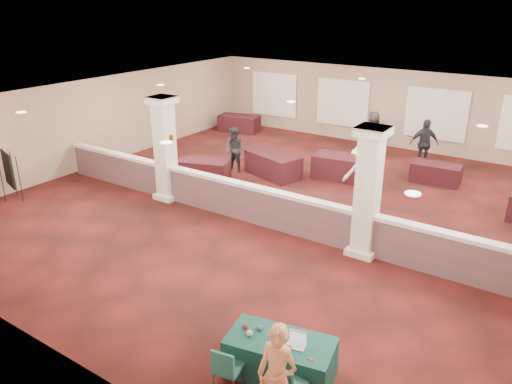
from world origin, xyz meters
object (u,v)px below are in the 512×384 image
Objects in this scene: near_table at (280,357)px; attendee_b at (361,175)px; far_table_front_center at (273,165)px; conf_chair_side at (226,367)px; far_table_back_center at (343,167)px; easel_board at (8,170)px; far_table_front_left at (204,170)px; attendee_d at (373,131)px; conf_chair_main at (286,383)px; woman at (277,377)px; attendee_a at (235,150)px; attendee_c at (424,144)px; far_table_back_right at (436,173)px; far_table_back_left at (239,123)px.

attendee_b reaches higher than near_table.
conf_chair_side is at bearing -62.02° from far_table_front_center.
conf_chair_side is 10.63m from far_table_back_center.
attendee_b is at bearing -52.26° from far_table_back_center.
easel_board is 0.92× the size of far_table_front_left.
attendee_d is (3.52, 6.45, 0.48)m from far_table_front_left.
conf_chair_main is at bearing -43.96° from far_table_front_left.
far_table_front_left is 5.45m from attendee_b.
attendee_b is (-1.32, 8.47, 0.45)m from conf_chair_side.
far_table_front_center is at bearing 119.74° from woman.
woman reaches higher than attendee_a.
woman is at bearing -117.98° from attendee_c.
far_table_front_center is (1.79, 1.62, 0.06)m from far_table_front_left.
woman is 1.00× the size of far_table_front_left.
far_table_back_center is (-3.21, 9.45, 0.07)m from near_table.
far_table_back_right is at bearing 80.12° from conf_chair_side.
conf_chair_side is at bearing 2.05° from easel_board.
far_table_back_center reaches higher than far_table_back_right.
easel_board is at bearing 158.75° from near_table.
far_table_front_center is at bearing 129.76° from conf_chair_main.
far_table_back_left is (-4.63, 4.41, -0.03)m from far_table_front_center.
attendee_c is (5.85, 5.53, 0.56)m from far_table_front_left.
near_table is at bearing -43.20° from far_table_front_left.
woman reaches higher than far_table_front_left.
far_table_back_right is (2.78, 1.43, -0.08)m from far_table_back_center.
attendee_c is (0.51, 4.60, -0.04)m from attendee_b.
near_table is at bearing -49.84° from attendee_a.
easel_board is (-11.39, 2.59, 0.46)m from conf_chair_main.
attendee_d is at bearing 144.43° from far_table_back_right.
attendee_c is (-0.81, 13.08, 0.41)m from conf_chair_side.
conf_chair_main is 1.08× the size of conf_chair_side.
far_table_back_center is 1.07× the size of attendee_b.
attendee_c is (8.69, -0.50, 0.53)m from far_table_back_left.
far_table_back_left reaches higher than far_table_front_left.
far_table_back_center is (2.16, 1.11, 0.00)m from far_table_front_center.
far_table_back_left is (-10.50, 13.67, -0.47)m from woman.
far_table_back_right is (4.93, 2.54, -0.08)m from far_table_front_center.
conf_chair_side is 0.51× the size of attendee_a.
attendee_d is (3.14, 5.18, 0.01)m from attendee_a.
far_table_front_left is at bearing 121.82° from conf_chair_side.
far_table_back_left is at bearing 102.17° from easel_board.
far_table_front_left is 6.66m from far_table_back_left.
attendee_a reaches higher than far_table_front_center.
attendee_a reaches higher than far_table_back_center.
conf_chair_main is at bearing -56.92° from far_table_front_center.
attendee_c reaches higher than attendee_d.
conf_chair_main reaches higher than near_table.
attendee_a is at bearing 115.83° from conf_chair_side.
conf_chair_side is 14.35m from attendee_d.
far_table_front_left is 1.41m from attendee_a.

